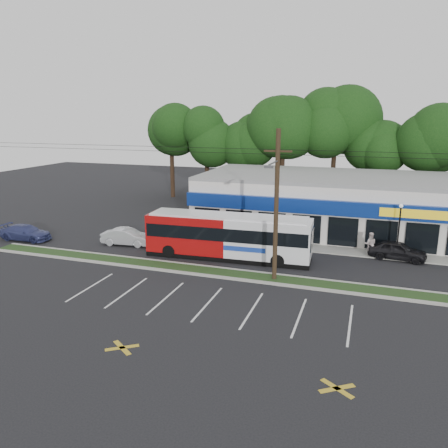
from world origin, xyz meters
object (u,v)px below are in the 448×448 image
car_dark (397,250)px  car_blue (26,232)px  lamp_post (399,224)px  utility_pole (274,201)px  pedestrian_a (370,246)px  pedestrian_b (370,244)px  metrobus (228,235)px  car_silver (127,237)px

car_dark → car_blue: car_dark is taller
lamp_post → utility_pole: bearing=-136.1°
car_blue → pedestrian_a: (29.00, 5.00, 0.10)m
lamp_post → car_dark: 2.01m
car_blue → pedestrian_b: pedestrian_b is taller
car_dark → utility_pole: bearing=139.0°
lamp_post → car_blue: (-31.00, -5.30, -1.99)m
lamp_post → metrobus: lamp_post is taller
lamp_post → pedestrian_b: bearing=-171.5°
car_silver → pedestrian_b: bearing=-86.4°
pedestrian_a → car_silver: bearing=11.0°
pedestrian_b → metrobus: bearing=19.8°
utility_pole → car_dark: bearing=42.0°
car_dark → car_blue: (-31.01, -4.79, -0.04)m
car_dark → pedestrian_b: pedestrian_b is taller
metrobus → car_dark: size_ratio=3.03×
lamp_post → pedestrian_a: size_ratio=2.75×
lamp_post → metrobus: size_ratio=0.33×
car_dark → pedestrian_b: 2.04m
car_blue → utility_pole: bearing=-98.3°
utility_pole → car_blue: size_ratio=10.73×
pedestrian_a → pedestrian_b: 0.19m
car_blue → pedestrian_a: pedestrian_a is taller
car_dark → car_silver: size_ratio=0.98×
car_blue → pedestrian_a: bearing=-82.1°
car_dark → pedestrian_a: bearing=91.1°
car_silver → car_blue: (-9.33, -1.54, -0.03)m
utility_pole → car_blue: bearing=173.6°
pedestrian_a → car_blue: bearing=10.8°
car_dark → car_silver: 21.93m
utility_pole → car_blue: (-22.83, 2.57, -4.74)m
utility_pole → metrobus: 6.61m
car_silver → car_blue: 9.45m
lamp_post → pedestrian_a: bearing=-171.5°
car_dark → pedestrian_a: size_ratio=2.73×
metrobus → car_dark: metrobus is taller
metrobus → car_dark: (12.43, 3.79, -1.09)m
metrobus → pedestrian_a: bearing=18.1°
utility_pole → car_silver: bearing=163.0°
utility_pole → metrobus: bearing=139.9°
utility_pole → pedestrian_b: utility_pole is taller
car_blue → car_silver: bearing=-82.5°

